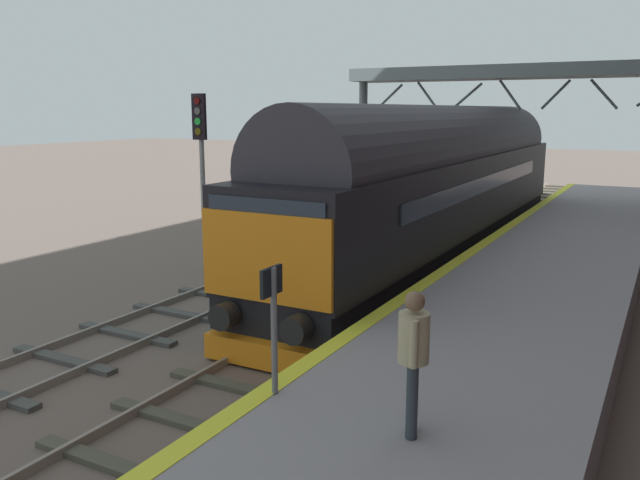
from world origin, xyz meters
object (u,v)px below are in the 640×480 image
Objects in this scene: signal_post_mid at (201,157)px; platform_number_sign at (273,309)px; waiting_passenger at (413,350)px; diesel_locomotive at (440,180)px.

signal_post_mid is 11.11m from platform_number_sign.
waiting_passenger is (1.92, -0.16, -0.12)m from platform_number_sign.
platform_number_sign is 1.93m from waiting_passenger.
waiting_passenger is at bearing -40.95° from signal_post_mid.
diesel_locomotive reaches higher than waiting_passenger.
platform_number_sign is at bearing -46.84° from signal_post_mid.
signal_post_mid is at bearing -144.34° from diesel_locomotive.
waiting_passenger is at bearing -72.88° from diesel_locomotive.
diesel_locomotive is at bearing -3.13° from waiting_passenger.
signal_post_mid is at bearing 28.80° from waiting_passenger.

